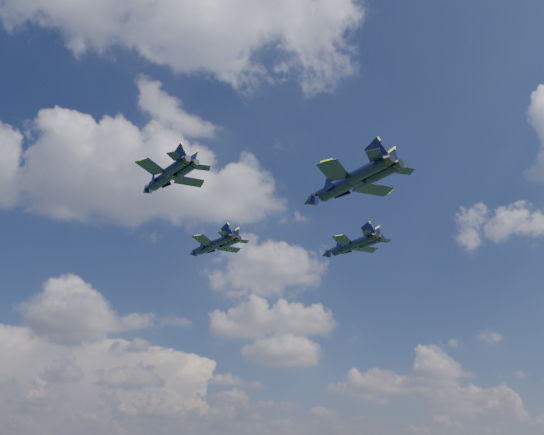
{
  "coord_description": "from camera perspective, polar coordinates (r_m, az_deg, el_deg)",
  "views": [
    {
      "loc": [
        -14.24,
        -71.29,
        29.72
      ],
      "look_at": [
        -2.67,
        6.17,
        65.86
      ],
      "focal_mm": 35.0,
      "sensor_mm": 36.0,
      "label": 1
    }
  ],
  "objects": [
    {
      "name": "jet_slot",
      "position": [
        75.86,
        7.17,
        3.29
      ],
      "size": [
        13.49,
        17.62,
        4.34
      ],
      "rotation": [
        0.0,
        0.0,
        0.56
      ],
      "color": "black"
    },
    {
      "name": "jet_left",
      "position": [
        77.03,
        -11.74,
        4.02
      ],
      "size": [
        10.39,
        13.14,
        3.26
      ],
      "rotation": [
        0.0,
        0.0,
        0.59
      ],
      "color": "black"
    },
    {
      "name": "jet_lead",
      "position": [
        102.67,
        -6.89,
        -3.18
      ],
      "size": [
        11.68,
        13.45,
        3.44
      ],
      "rotation": [
        0.0,
        0.0,
        0.66
      ],
      "color": "black"
    },
    {
      "name": "jet_right",
      "position": [
        101.95,
        7.8,
        -3.23
      ],
      "size": [
        11.44,
        14.4,
        3.58
      ],
      "rotation": [
        0.0,
        0.0,
        0.59
      ],
      "color": "black"
    }
  ]
}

